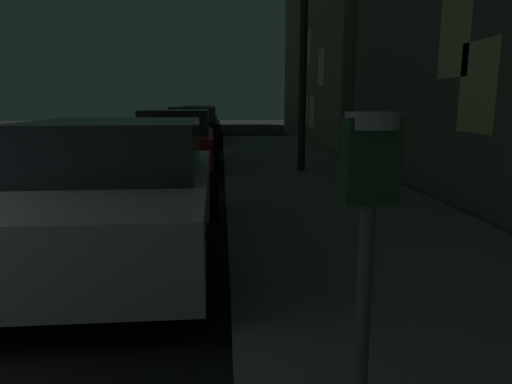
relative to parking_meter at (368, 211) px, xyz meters
The scene contains 6 objects.
parking_meter is the anchor object (origin of this frame).
car_silver 3.76m from the parking_meter, 115.80° to the left, with size 2.19×4.37×1.43m.
car_red 9.96m from the parking_meter, 99.39° to the left, with size 2.09×4.60×1.43m.
car_black 16.44m from the parking_meter, 95.66° to the left, with size 2.30×4.41×1.43m.
car_blue 22.20m from the parking_meter, 94.19° to the left, with size 2.02×4.22×1.43m.
building_far 19.15m from the parking_meter, 67.64° to the left, with size 8.69×11.91×9.39m.
Camera 1 is at (3.95, -2.25, 1.62)m, focal length 32.69 mm.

